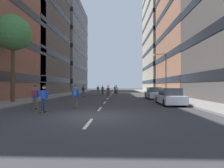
# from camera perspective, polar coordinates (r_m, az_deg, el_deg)

# --- Properties ---
(ground_plane) EXTENTS (140.46, 140.46, 0.00)m
(ground_plane) POSITION_cam_1_polar(r_m,az_deg,el_deg) (33.59, -0.33, -3.46)
(ground_plane) COLOR #333335
(sidewalk_left) EXTENTS (3.43, 64.38, 0.14)m
(sidewalk_left) POSITION_cam_1_polar(r_m,az_deg,el_deg) (37.93, -13.86, -2.99)
(sidewalk_left) COLOR gray
(sidewalk_left) RESTS_ON ground_plane
(sidewalk_right) EXTENTS (3.43, 64.38, 0.14)m
(sidewalk_right) POSITION_cam_1_polar(r_m,az_deg,el_deg) (37.27, 13.84, -3.04)
(sidewalk_right) COLOR gray
(sidewalk_right) RESTS_ON ground_plane
(lane_markings) EXTENTS (0.16, 52.20, 0.01)m
(lane_markings) POSITION_cam_1_polar(r_m,az_deg,el_deg) (33.18, -0.35, -3.49)
(lane_markings) COLOR silver
(lane_markings) RESTS_ON ground_plane
(building_left_mid) EXTENTS (13.42, 16.77, 24.01)m
(building_left_mid) POSITION_cam_1_polar(r_m,az_deg,el_deg) (41.12, -26.01, 14.15)
(building_left_mid) COLOR #4C4744
(building_left_mid) RESTS_ON ground_plane
(building_left_far) EXTENTS (13.42, 22.51, 28.79)m
(building_left_far) POSITION_cam_1_polar(r_m,az_deg,el_deg) (61.56, -16.07, 11.50)
(building_left_far) COLOR slate
(building_left_far) RESTS_ON ground_plane
(building_right_mid) EXTENTS (13.42, 17.53, 37.02)m
(building_right_mid) POSITION_cam_1_polar(r_m,az_deg,el_deg) (42.08, 26.43, 23.18)
(building_right_mid) COLOR #9E6B51
(building_right_mid) RESTS_ON ground_plane
(building_right_far) EXTENTS (13.42, 20.72, 33.34)m
(building_right_far) POSITION_cam_1_polar(r_m,az_deg,el_deg) (61.29, 17.61, 13.74)
(building_right_far) COLOR #B2A893
(building_right_far) RESTS_ON ground_plane
(parked_car_near) EXTENTS (1.82, 4.40, 1.52)m
(parked_car_near) POSITION_cam_1_polar(r_m,az_deg,el_deg) (23.77, 13.45, -3.00)
(parked_car_near) COLOR #B2B7BF
(parked_car_near) RESTS_ON ground_plane
(parked_car_mid) EXTENTS (1.82, 4.40, 1.52)m
(parked_car_mid) POSITION_cam_1_polar(r_m,az_deg,el_deg) (16.92, 18.19, -4.04)
(parked_car_mid) COLOR silver
(parked_car_mid) RESTS_ON ground_plane
(street_tree_near) EXTENTS (3.45, 3.45, 8.55)m
(street_tree_near) POSITION_cam_1_polar(r_m,az_deg,el_deg) (20.46, -29.52, 14.14)
(street_tree_near) COLOR #4C3823
(street_tree_near) RESTS_ON sidewalk_left
(streetlamp_right) EXTENTS (2.13, 0.30, 6.50)m
(streetlamp_right) POSITION_cam_1_polar(r_m,az_deg,el_deg) (27.92, 16.39, 4.45)
(streetlamp_right) COLOR #3F3F44
(streetlamp_right) RESTS_ON sidewalk_right
(skater_0) EXTENTS (0.56, 0.92, 1.78)m
(skater_0) POSITION_cam_1_polar(r_m,az_deg,el_deg) (36.36, -4.59, -1.67)
(skater_0) COLOR brown
(skater_0) RESTS_ON ground_plane
(skater_1) EXTENTS (0.53, 0.90, 1.78)m
(skater_1) POSITION_cam_1_polar(r_m,az_deg,el_deg) (28.81, -9.34, -1.93)
(skater_1) COLOR brown
(skater_1) RESTS_ON ground_plane
(skater_2) EXTENTS (0.56, 0.92, 1.78)m
(skater_2) POSITION_cam_1_polar(r_m,az_deg,el_deg) (38.54, 1.02, -1.56)
(skater_2) COLOR brown
(skater_2) RESTS_ON ground_plane
(skater_3) EXTENTS (0.55, 0.91, 1.78)m
(skater_3) POSITION_cam_1_polar(r_m,az_deg,el_deg) (14.14, -23.75, -3.46)
(skater_3) COLOR brown
(skater_3) RESTS_ON ground_plane
(skater_4) EXTENTS (0.53, 0.90, 1.78)m
(skater_4) POSITION_cam_1_polar(r_m,az_deg,el_deg) (34.15, 1.46, -1.75)
(skater_4) COLOR brown
(skater_4) RESTS_ON ground_plane
(skater_5) EXTENTS (0.54, 0.91, 1.78)m
(skater_5) POSITION_cam_1_polar(r_m,az_deg,el_deg) (12.32, -21.26, -4.05)
(skater_5) COLOR brown
(skater_5) RESTS_ON ground_plane
(skater_6) EXTENTS (0.55, 0.92, 1.78)m
(skater_6) POSITION_cam_1_polar(r_m,az_deg,el_deg) (26.45, -1.25, -2.07)
(skater_6) COLOR brown
(skater_6) RESTS_ON ground_plane
(skater_7) EXTENTS (0.55, 0.91, 1.78)m
(skater_7) POSITION_cam_1_polar(r_m,az_deg,el_deg) (14.17, -11.84, -3.48)
(skater_7) COLOR brown
(skater_7) RESTS_ON ground_plane
(skater_8) EXTENTS (0.55, 0.92, 1.78)m
(skater_8) POSITION_cam_1_polar(r_m,az_deg,el_deg) (34.67, -3.07, -1.68)
(skater_8) COLOR brown
(skater_8) RESTS_ON ground_plane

